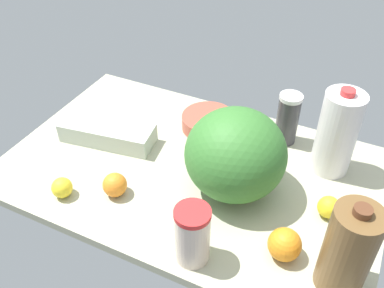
{
  "coord_description": "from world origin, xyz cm",
  "views": [
    {
      "loc": [
        -44.86,
        92.18,
        96.82
      ],
      "look_at": [
        0.0,
        0.0,
        13.0
      ],
      "focal_mm": 40.0,
      "sensor_mm": 36.0,
      "label": 1
    }
  ],
  "objects_px": {
    "egg_carton": "(108,132)",
    "tumbler_cup": "(192,235)",
    "mixing_bowl": "(208,122)",
    "chocolate_milk_jug": "(348,250)",
    "milk_jug": "(337,133)",
    "lemon_beside_bowl": "(329,207)",
    "lemon_near_front": "(62,188)",
    "watermelon": "(235,154)",
    "orange_far_back": "(115,185)",
    "shaker_bottle": "(288,119)",
    "orange_loose": "(285,244)"
  },
  "relations": [
    {
      "from": "mixing_bowl",
      "to": "orange_loose",
      "type": "height_order",
      "value": "orange_loose"
    },
    {
      "from": "orange_loose",
      "to": "chocolate_milk_jug",
      "type": "bearing_deg",
      "value": 172.76
    },
    {
      "from": "tumbler_cup",
      "to": "orange_loose",
      "type": "height_order",
      "value": "tumbler_cup"
    },
    {
      "from": "milk_jug",
      "to": "lemon_beside_bowl",
      "type": "height_order",
      "value": "milk_jug"
    },
    {
      "from": "chocolate_milk_jug",
      "to": "shaker_bottle",
      "type": "relative_size",
      "value": 1.45
    },
    {
      "from": "milk_jug",
      "to": "lemon_beside_bowl",
      "type": "bearing_deg",
      "value": 101.15
    },
    {
      "from": "watermelon",
      "to": "chocolate_milk_jug",
      "type": "distance_m",
      "value": 0.4
    },
    {
      "from": "milk_jug",
      "to": "mixing_bowl",
      "type": "bearing_deg",
      "value": -3.28
    },
    {
      "from": "egg_carton",
      "to": "tumbler_cup",
      "type": "relative_size",
      "value": 1.88
    },
    {
      "from": "watermelon",
      "to": "tumbler_cup",
      "type": "relative_size",
      "value": 1.72
    },
    {
      "from": "watermelon",
      "to": "shaker_bottle",
      "type": "bearing_deg",
      "value": -104.07
    },
    {
      "from": "chocolate_milk_jug",
      "to": "orange_far_back",
      "type": "bearing_deg",
      "value": -1.28
    },
    {
      "from": "orange_far_back",
      "to": "tumbler_cup",
      "type": "bearing_deg",
      "value": 161.55
    },
    {
      "from": "mixing_bowl",
      "to": "chocolate_milk_jug",
      "type": "distance_m",
      "value": 0.71
    },
    {
      "from": "mixing_bowl",
      "to": "lemon_beside_bowl",
      "type": "bearing_deg",
      "value": 154.2
    },
    {
      "from": "mixing_bowl",
      "to": "tumbler_cup",
      "type": "bearing_deg",
      "value": 110.04
    },
    {
      "from": "egg_carton",
      "to": "orange_loose",
      "type": "height_order",
      "value": "orange_loose"
    },
    {
      "from": "orange_far_back",
      "to": "egg_carton",
      "type": "bearing_deg",
      "value": -51.25
    },
    {
      "from": "orange_loose",
      "to": "milk_jug",
      "type": "bearing_deg",
      "value": -94.82
    },
    {
      "from": "watermelon",
      "to": "shaker_bottle",
      "type": "distance_m",
      "value": 0.31
    },
    {
      "from": "orange_loose",
      "to": "orange_far_back",
      "type": "bearing_deg",
      "value": 0.39
    },
    {
      "from": "mixing_bowl",
      "to": "lemon_beside_bowl",
      "type": "xyz_separation_m",
      "value": [
        -0.48,
        0.23,
        0.01
      ]
    },
    {
      "from": "shaker_bottle",
      "to": "mixing_bowl",
      "type": "bearing_deg",
      "value": 10.24
    },
    {
      "from": "mixing_bowl",
      "to": "egg_carton",
      "type": "bearing_deg",
      "value": 37.65
    },
    {
      "from": "mixing_bowl",
      "to": "shaker_bottle",
      "type": "distance_m",
      "value": 0.28
    },
    {
      "from": "lemon_beside_bowl",
      "to": "lemon_near_front",
      "type": "bearing_deg",
      "value": 20.2
    },
    {
      "from": "watermelon",
      "to": "milk_jug",
      "type": "distance_m",
      "value": 0.33
    },
    {
      "from": "shaker_bottle",
      "to": "tumbler_cup",
      "type": "distance_m",
      "value": 0.58
    },
    {
      "from": "orange_far_back",
      "to": "milk_jug",
      "type": "bearing_deg",
      "value": -144.02
    },
    {
      "from": "watermelon",
      "to": "egg_carton",
      "type": "bearing_deg",
      "value": -3.72
    },
    {
      "from": "lemon_near_front",
      "to": "shaker_bottle",
      "type": "bearing_deg",
      "value": -133.57
    },
    {
      "from": "mixing_bowl",
      "to": "chocolate_milk_jug",
      "type": "bearing_deg",
      "value": 141.21
    },
    {
      "from": "watermelon",
      "to": "lemon_near_front",
      "type": "distance_m",
      "value": 0.52
    },
    {
      "from": "shaker_bottle",
      "to": "tumbler_cup",
      "type": "xyz_separation_m",
      "value": [
        0.08,
        0.58,
        -0.01
      ]
    },
    {
      "from": "watermelon",
      "to": "mixing_bowl",
      "type": "relative_size",
      "value": 1.55
    },
    {
      "from": "mixing_bowl",
      "to": "lemon_near_front",
      "type": "xyz_separation_m",
      "value": [
        0.25,
        0.5,
        0.01
      ]
    },
    {
      "from": "chocolate_milk_jug",
      "to": "orange_far_back",
      "type": "distance_m",
      "value": 0.67
    },
    {
      "from": "mixing_bowl",
      "to": "orange_far_back",
      "type": "distance_m",
      "value": 0.44
    },
    {
      "from": "orange_far_back",
      "to": "orange_loose",
      "type": "bearing_deg",
      "value": -179.61
    },
    {
      "from": "milk_jug",
      "to": "tumbler_cup",
      "type": "relative_size",
      "value": 1.71
    },
    {
      "from": "orange_far_back",
      "to": "orange_loose",
      "type": "height_order",
      "value": "orange_loose"
    },
    {
      "from": "tumbler_cup",
      "to": "lemon_near_front",
      "type": "xyz_separation_m",
      "value": [
        0.45,
        -0.03,
        -0.06
      ]
    },
    {
      "from": "tumbler_cup",
      "to": "lemon_beside_bowl",
      "type": "relative_size",
      "value": 2.69
    },
    {
      "from": "watermelon",
      "to": "orange_far_back",
      "type": "bearing_deg",
      "value": 29.85
    },
    {
      "from": "orange_loose",
      "to": "mixing_bowl",
      "type": "bearing_deg",
      "value": -46.26
    },
    {
      "from": "watermelon",
      "to": "lemon_near_front",
      "type": "bearing_deg",
      "value": 29.36
    },
    {
      "from": "tumbler_cup",
      "to": "orange_far_back",
      "type": "height_order",
      "value": "tumbler_cup"
    },
    {
      "from": "egg_carton",
      "to": "milk_jug",
      "type": "bearing_deg",
      "value": -173.64
    },
    {
      "from": "mixing_bowl",
      "to": "milk_jug",
      "type": "height_order",
      "value": "milk_jug"
    },
    {
      "from": "orange_loose",
      "to": "lemon_near_front",
      "type": "relative_size",
      "value": 1.41
    }
  ]
}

